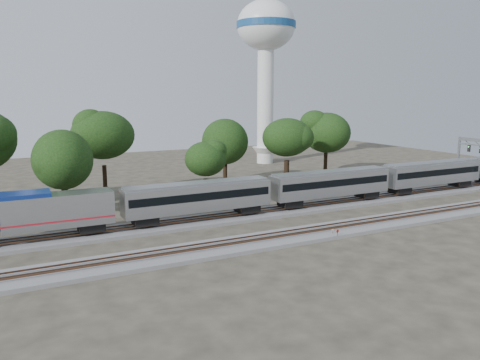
% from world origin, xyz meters
% --- Properties ---
extents(ground, '(160.00, 160.00, 0.00)m').
position_xyz_m(ground, '(0.00, 0.00, 0.00)').
color(ground, '#383328').
rests_on(ground, ground).
extents(track_far, '(160.00, 5.00, 0.73)m').
position_xyz_m(track_far, '(0.00, 6.00, 0.21)').
color(track_far, slate).
rests_on(track_far, ground).
extents(track_near, '(160.00, 5.00, 0.73)m').
position_xyz_m(track_near, '(0.00, -4.00, 0.21)').
color(track_near, slate).
rests_on(track_near, ground).
extents(train, '(92.33, 3.19, 4.70)m').
position_xyz_m(train, '(14.51, 6.00, 3.26)').
color(train, '#AFB1B6').
rests_on(train, ground).
extents(switch_stand_red, '(0.33, 0.06, 1.04)m').
position_xyz_m(switch_stand_red, '(5.94, -6.36, 0.66)').
color(switch_stand_red, '#512D19').
rests_on(switch_stand_red, ground).
extents(switch_stand_white, '(0.27, 0.07, 0.87)m').
position_xyz_m(switch_stand_white, '(5.98, -5.50, 0.55)').
color(switch_stand_white, '#512D19').
rests_on(switch_stand_white, ground).
extents(switch_lever, '(0.56, 0.41, 0.30)m').
position_xyz_m(switch_lever, '(7.01, -5.26, 0.15)').
color(switch_lever, '#512D19').
rests_on(switch_lever, ground).
extents(water_tower, '(12.65, 12.65, 35.02)m').
position_xyz_m(water_tower, '(27.02, 46.41, 25.94)').
color(water_tower, silver).
rests_on(water_tower, ground).
extents(signal_gantry, '(0.56, 6.67, 8.12)m').
position_xyz_m(signal_gantry, '(43.19, 6.00, 5.92)').
color(signal_gantry, gray).
rests_on(signal_gantry, ground).
extents(tree_2, '(7.43, 7.43, 10.47)m').
position_xyz_m(tree_2, '(-18.59, 15.33, 7.28)').
color(tree_2, black).
rests_on(tree_2, ground).
extents(tree_3, '(9.52, 9.52, 13.42)m').
position_xyz_m(tree_3, '(-12.22, 23.86, 9.35)').
color(tree_3, black).
rests_on(tree_3, ground).
extents(tree_4, '(6.27, 6.27, 8.84)m').
position_xyz_m(tree_4, '(0.23, 15.98, 6.14)').
color(tree_4, black).
rests_on(tree_4, ground).
extents(tree_5, '(7.51, 7.51, 10.59)m').
position_xyz_m(tree_5, '(7.87, 26.09, 7.37)').
color(tree_5, black).
rests_on(tree_5, ground).
extents(tree_6, '(8.33, 8.33, 11.74)m').
position_xyz_m(tree_6, '(16.49, 20.55, 8.17)').
color(tree_6, black).
rests_on(tree_6, ground).
extents(tree_7, '(8.26, 8.26, 11.64)m').
position_xyz_m(tree_7, '(28.73, 26.38, 8.11)').
color(tree_7, black).
rests_on(tree_7, ground).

